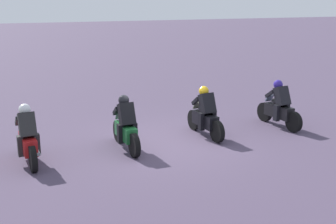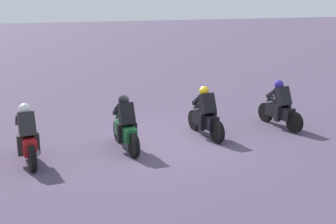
% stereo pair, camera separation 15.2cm
% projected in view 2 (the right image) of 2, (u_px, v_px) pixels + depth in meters
% --- Properties ---
extents(ground_plane, '(120.00, 120.00, 0.00)m').
position_uv_depth(ground_plane, '(168.00, 143.00, 13.06)').
color(ground_plane, '#4A3D53').
extents(rider_lane_a, '(2.04, 0.58, 1.51)m').
position_uv_depth(rider_lane_a, '(280.00, 108.00, 14.48)').
color(rider_lane_a, black).
rests_on(rider_lane_a, ground_plane).
extents(rider_lane_b, '(2.04, 0.55, 1.51)m').
position_uv_depth(rider_lane_b, '(206.00, 116.00, 13.53)').
color(rider_lane_b, black).
rests_on(rider_lane_b, ground_plane).
extents(rider_lane_c, '(2.04, 0.55, 1.51)m').
position_uv_depth(rider_lane_c, '(126.00, 127.00, 12.39)').
color(rider_lane_c, black).
rests_on(rider_lane_c, ground_plane).
extents(rider_lane_d, '(2.04, 0.55, 1.51)m').
position_uv_depth(rider_lane_d, '(28.00, 138.00, 11.42)').
color(rider_lane_d, black).
rests_on(rider_lane_d, ground_plane).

